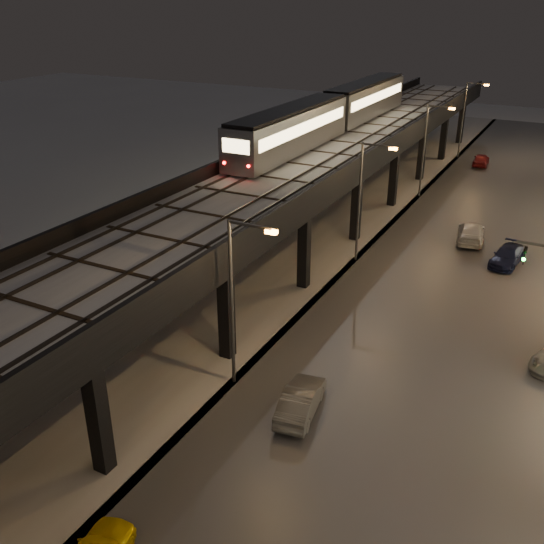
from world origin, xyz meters
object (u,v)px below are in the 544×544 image
at_px(car_mid_dark, 471,233).
at_px(car_far_white, 481,160).
at_px(subway_train, 333,112).
at_px(car_near_white, 301,401).
at_px(car_onc_white, 507,257).

xyz_separation_m(car_mid_dark, car_far_white, (-3.69, 25.07, -0.04)).
bearing_deg(car_mid_dark, car_far_white, -90.50).
height_order(subway_train, car_far_white, subway_train).
bearing_deg(subway_train, car_near_white, -69.57).
relative_size(subway_train, car_mid_dark, 6.99).
bearing_deg(car_near_white, car_onc_white, -114.07).
bearing_deg(car_far_white, subway_train, 56.32).
bearing_deg(car_mid_dark, car_onc_white, 124.90).
xyz_separation_m(subway_train, car_far_white, (11.06, 19.55, -7.67)).
relative_size(car_near_white, car_mid_dark, 0.85).
relative_size(subway_train, car_onc_white, 8.03).
xyz_separation_m(car_far_white, car_onc_white, (7.02, -28.55, -0.06)).
height_order(car_near_white, car_onc_white, car_near_white).
distance_m(car_far_white, car_onc_white, 29.40).
height_order(car_mid_dark, car_onc_white, car_mid_dark).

